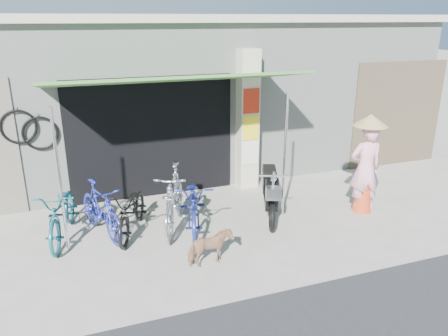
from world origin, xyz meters
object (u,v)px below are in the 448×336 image
object	(u,v)px
bike_black	(132,211)
bike_silver	(174,198)
moped	(270,191)
street_dog	(210,248)
bike_teal	(62,212)
nun	(366,165)
bike_blue	(101,210)
bike_navy	(194,204)

from	to	relation	value
bike_black	bike_silver	xyz separation A→B (m)	(0.74, -0.02, 0.14)
moped	street_dog	bearing A→B (deg)	-118.48
bike_teal	nun	xyz separation A→B (m)	(5.49, -0.79, 0.47)
bike_black	nun	xyz separation A→B (m)	(4.35, -0.56, 0.51)
bike_silver	street_dog	xyz separation A→B (m)	(0.20, -1.43, -0.28)
bike_blue	bike_teal	bearing A→B (deg)	150.59
bike_black	moped	bearing A→B (deg)	20.21
bike_blue	street_dog	world-z (taller)	bike_blue
moped	nun	world-z (taller)	nun
bike_navy	bike_silver	bearing A→B (deg)	166.79
bike_teal	street_dog	bearing A→B (deg)	-27.63
bike_silver	bike_black	bearing A→B (deg)	-160.02
bike_silver	moped	bearing A→B (deg)	19.06
bike_teal	bike_navy	bearing A→B (deg)	0.53
bike_black	moped	size ratio (longest dim) A/B	0.92
bike_teal	street_dog	world-z (taller)	bike_teal
bike_silver	nun	xyz separation A→B (m)	(3.61, -0.54, 0.37)
bike_teal	moped	bearing A→B (deg)	6.23
bike_teal	bike_silver	bearing A→B (deg)	3.76
bike_teal	nun	world-z (taller)	nun
bike_teal	bike_navy	xyz separation A→B (m)	(2.19, -0.42, 0.00)
street_dog	nun	bearing A→B (deg)	-83.43
nun	bike_navy	bearing A→B (deg)	0.97
bike_silver	bike_navy	xyz separation A→B (m)	(0.32, -0.17, -0.09)
moped	nun	distance (m)	1.89
bike_black	bike_silver	distance (m)	0.75
bike_navy	bike_black	bearing A→B (deg)	-175.48
street_dog	nun	distance (m)	3.58
bike_silver	street_dog	distance (m)	1.47
bike_teal	bike_blue	xyz separation A→B (m)	(0.62, -0.12, 0.01)
bike_black	street_dog	world-z (taller)	bike_black
bike_silver	nun	bearing A→B (deg)	13.11
nun	street_dog	bearing A→B (deg)	22.07
bike_teal	street_dog	xyz separation A→B (m)	(2.08, -1.68, -0.18)
nun	moped	bearing A→B (deg)	-7.11
moped	nun	bearing A→B (deg)	7.50
bike_navy	street_dog	xyz separation A→B (m)	(-0.11, -1.26, -0.19)
bike_teal	bike_navy	size ratio (longest dim) A/B	0.99
bike_navy	nun	xyz separation A→B (m)	(3.29, -0.37, 0.46)
street_dog	moped	bearing A→B (deg)	-58.59
bike_blue	bike_silver	distance (m)	1.26
bike_silver	bike_navy	world-z (taller)	bike_silver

